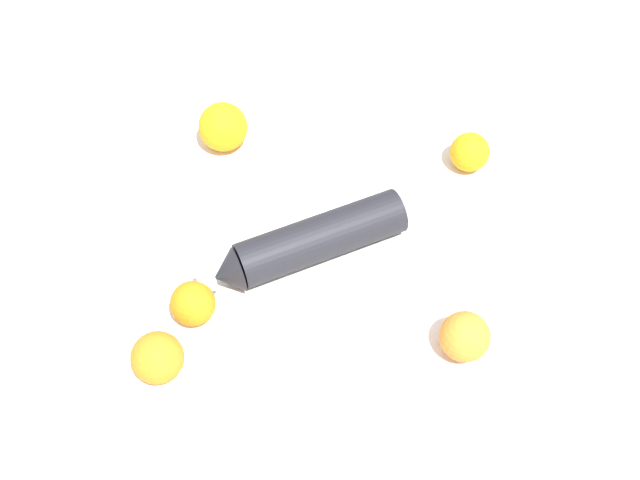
{
  "coord_description": "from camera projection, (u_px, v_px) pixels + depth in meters",
  "views": [
    {
      "loc": [
        -0.2,
        0.61,
        0.94
      ],
      "look_at": [
        -0.01,
        0.0,
        0.03
      ],
      "focal_mm": 42.94,
      "sensor_mm": 36.0,
      "label": 1
    }
  ],
  "objects": [
    {
      "name": "water_bottle",
      "position": [
        306.0,
        245.0,
        1.11
      ],
      "size": [
        0.27,
        0.24,
        0.07
      ],
      "rotation": [
        0.0,
        0.0,
        0.72
      ],
      "color": "black",
      "rests_on": "ground_plane"
    },
    {
      "name": "orange_2",
      "position": [
        193.0,
        304.0,
        1.05
      ],
      "size": [
        0.06,
        0.06,
        0.06
      ],
      "primitive_type": "sphere",
      "color": "orange",
      "rests_on": "ground_plane"
    },
    {
      "name": "ground_plane",
      "position": [
        316.0,
        249.0,
        1.14
      ],
      "size": [
        2.4,
        2.4,
        0.0
      ],
      "primitive_type": "plane",
      "color": "silver"
    },
    {
      "name": "orange_0",
      "position": [
        470.0,
        152.0,
        1.21
      ],
      "size": [
        0.06,
        0.06,
        0.06
      ],
      "primitive_type": "sphere",
      "color": "orange",
      "rests_on": "ground_plane"
    },
    {
      "name": "orange_1",
      "position": [
        223.0,
        127.0,
        1.23
      ],
      "size": [
        0.08,
        0.08,
        0.08
      ],
      "primitive_type": "sphere",
      "color": "orange",
      "rests_on": "ground_plane"
    },
    {
      "name": "orange_3",
      "position": [
        158.0,
        358.0,
        1.0
      ],
      "size": [
        0.07,
        0.07,
        0.07
      ],
      "primitive_type": "sphere",
      "color": "orange",
      "rests_on": "ground_plane"
    },
    {
      "name": "orange_4",
      "position": [
        465.0,
        337.0,
        1.02
      ],
      "size": [
        0.07,
        0.07,
        0.07
      ],
      "primitive_type": "sphere",
      "color": "orange",
      "rests_on": "ground_plane"
    }
  ]
}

